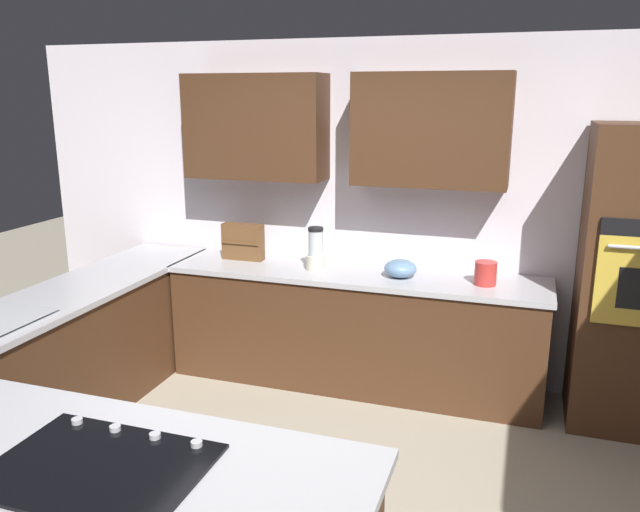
% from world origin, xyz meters
% --- Properties ---
extents(wall_back, '(6.00, 0.44, 2.60)m').
position_xyz_m(wall_back, '(0.08, -2.04, 1.48)').
color(wall_back, silver).
rests_on(wall_back, ground).
extents(lower_cabinets_back, '(2.80, 0.60, 0.86)m').
position_xyz_m(lower_cabinets_back, '(0.10, -1.72, 0.43)').
color(lower_cabinets_back, '#472B19').
rests_on(lower_cabinets_back, ground).
extents(countertop_back, '(2.84, 0.64, 0.04)m').
position_xyz_m(countertop_back, '(0.10, -1.72, 0.88)').
color(countertop_back, '#B2B2B7').
rests_on(countertop_back, lower_cabinets_back).
extents(lower_cabinets_side, '(0.60, 2.90, 0.86)m').
position_xyz_m(lower_cabinets_side, '(1.82, -0.55, 0.43)').
color(lower_cabinets_side, '#472B19').
rests_on(lower_cabinets_side, ground).
extents(countertop_side, '(0.64, 2.94, 0.04)m').
position_xyz_m(countertop_side, '(1.82, -0.55, 0.88)').
color(countertop_side, '#B2B2B7').
rests_on(countertop_side, lower_cabinets_side).
extents(island_top, '(1.98, 0.95, 0.04)m').
position_xyz_m(island_top, '(0.29, 1.04, 0.88)').
color(island_top, '#B2B2B7').
rests_on(island_top, island_base).
extents(cooktop, '(0.76, 0.56, 0.03)m').
position_xyz_m(cooktop, '(0.29, 1.04, 0.91)').
color(cooktop, black).
rests_on(cooktop, island_top).
extents(blender, '(0.15, 0.15, 0.33)m').
position_xyz_m(blender, '(0.40, -1.70, 1.04)').
color(blender, beige).
rests_on(blender, countertop_back).
extents(mixing_bowl, '(0.24, 0.24, 0.13)m').
position_xyz_m(mixing_bowl, '(-0.25, -1.70, 0.97)').
color(mixing_bowl, '#668CB2').
rests_on(mixing_bowl, countertop_back).
extents(spice_rack, '(0.34, 0.11, 0.29)m').
position_xyz_m(spice_rack, '(1.05, -1.80, 1.04)').
color(spice_rack, brown).
rests_on(spice_rack, countertop_back).
extents(kettle, '(0.15, 0.15, 0.17)m').
position_xyz_m(kettle, '(-0.85, -1.70, 0.98)').
color(kettle, red).
rests_on(kettle, countertop_back).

